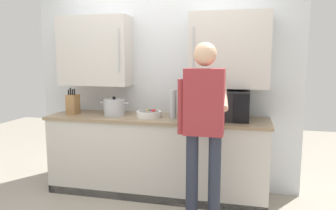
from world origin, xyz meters
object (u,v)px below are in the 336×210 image
at_px(fruit_bowl, 149,114).
at_px(person_figure, 204,121).
at_px(stock_pot, 114,107).
at_px(microwave_oven, 219,105).
at_px(thermos_flask, 173,104).
at_px(knife_block, 73,104).

distance_m(fruit_bowl, person_figure, 0.98).
relative_size(stock_pot, person_figure, 0.20).
distance_m(microwave_oven, person_figure, 0.74).
distance_m(stock_pot, fruit_bowl, 0.43).
relative_size(thermos_flask, person_figure, 0.19).
distance_m(knife_block, fruit_bowl, 0.95).
bearing_deg(person_figure, microwave_oven, 84.66).
xyz_separation_m(microwave_oven, knife_block, (-1.72, -0.06, -0.04)).
bearing_deg(microwave_oven, thermos_flask, -171.60).
height_order(microwave_oven, fruit_bowl, microwave_oven).
xyz_separation_m(thermos_flask, fruit_bowl, (-0.28, 0.02, -0.12)).
bearing_deg(person_figure, knife_block, 157.68).
xyz_separation_m(microwave_oven, fruit_bowl, (-0.77, -0.06, -0.12)).
bearing_deg(stock_pot, knife_block, -179.07).
bearing_deg(person_figure, stock_pot, 148.68).
height_order(knife_block, fruit_bowl, knife_block).
bearing_deg(knife_block, stock_pot, 0.93).
bearing_deg(fruit_bowl, microwave_oven, 4.29).
xyz_separation_m(stock_pot, knife_block, (-0.52, -0.01, 0.02)).
relative_size(microwave_oven, fruit_bowl, 2.92).
distance_m(microwave_oven, fruit_bowl, 0.78).
bearing_deg(microwave_oven, stock_pot, -177.73).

